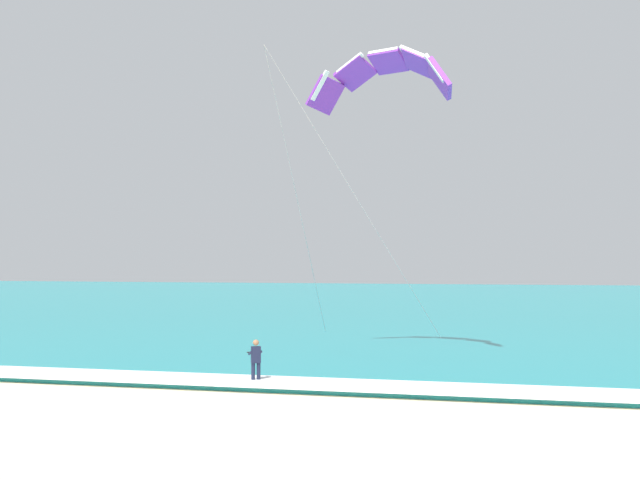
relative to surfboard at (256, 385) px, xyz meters
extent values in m
cube|color=teal|center=(3.42, 58.73, 0.07)|extent=(200.00, 120.00, 0.20)
cube|color=white|center=(3.42, -0.27, 0.19)|extent=(200.00, 2.69, 0.04)
ellipsoid|color=white|center=(0.00, 0.00, 0.00)|extent=(1.05, 1.44, 0.05)
cube|color=black|center=(0.00, 0.22, 0.04)|extent=(0.17, 0.13, 0.04)
cube|color=black|center=(0.00, -0.22, 0.04)|extent=(0.17, 0.13, 0.04)
cylinder|color=#191E38|center=(-0.09, -0.05, 0.39)|extent=(0.14, 0.14, 0.84)
cylinder|color=#191E38|center=(0.09, 0.05, 0.39)|extent=(0.14, 0.14, 0.84)
cube|color=#191E38|center=(0.00, 0.00, 1.11)|extent=(0.39, 0.34, 0.60)
sphere|color=#9E704C|center=(0.00, 0.00, 1.55)|extent=(0.22, 0.22, 0.22)
cylinder|color=#191E38|center=(-0.23, 0.06, 1.16)|extent=(0.32, 0.49, 0.22)
cylinder|color=#191E38|center=(0.08, 0.23, 1.16)|extent=(0.32, 0.49, 0.22)
cylinder|color=black|center=(-0.18, 0.33, 1.16)|extent=(0.50, 0.29, 0.04)
cube|color=#3F3F42|center=(-0.06, 0.11, 0.89)|extent=(0.14, 0.13, 0.10)
cube|color=purple|center=(6.02, 7.37, 12.56)|extent=(1.19, 1.65, 1.85)
cube|color=white|center=(5.85, 6.92, 12.93)|extent=(0.98, 0.55, 1.41)
cube|color=purple|center=(4.99, 8.41, 13.55)|extent=(1.58, 1.77, 1.54)
cube|color=white|center=(4.82, 7.96, 13.92)|extent=(1.39, 0.73, 0.93)
cube|color=purple|center=(3.46, 9.22, 13.91)|extent=(1.98, 1.75, 0.88)
cube|color=white|center=(3.30, 8.77, 14.28)|extent=(1.55, 0.79, 0.24)
cube|color=purple|center=(1.78, 9.62, 13.55)|extent=(2.11, 1.60, 1.54)
cube|color=white|center=(1.61, 9.17, 13.92)|extent=(1.43, 0.73, 0.93)
cube|color=purple|center=(0.32, 9.52, 12.56)|extent=(1.92, 1.35, 1.85)
cube|color=white|center=(0.16, 9.07, 12.93)|extent=(1.06, 0.56, 1.41)
cylinder|color=#B2B2B7|center=(3.10, 3.85, 6.87)|extent=(5.87, 7.06, 11.40)
cylinder|color=#B2B2B7|center=(0.25, 4.92, 6.87)|extent=(0.16, 9.20, 11.40)
cube|color=white|center=(8.92, -11.51, 0.34)|extent=(0.58, 0.38, 0.06)
camera|label=1|loc=(9.15, -27.32, 4.55)|focal=44.20mm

